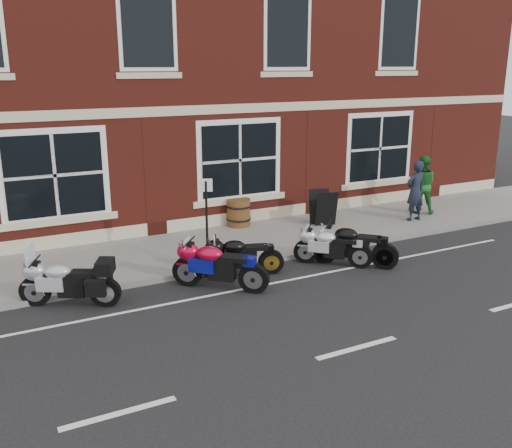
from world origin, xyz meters
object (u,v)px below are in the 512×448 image
object	(u,v)px
moto_sport_silver	(331,245)
pedestrian_right	(422,185)
moto_touring_silver	(67,280)
a_board_sign	(323,208)
moto_sport_red	(218,264)
moto_sport_black	(240,255)
barrel_planter	(239,212)
moto_naked_black	(353,244)
pedestrian_left	(415,191)
parking_sign	(207,217)

from	to	relation	value
moto_sport_silver	pedestrian_right	world-z (taller)	pedestrian_right
moto_touring_silver	moto_sport_silver	size ratio (longest dim) A/B	1.27
a_board_sign	moto_sport_red	bearing A→B (deg)	-132.77
moto_sport_black	barrel_planter	size ratio (longest dim) A/B	2.36
moto_sport_black	a_board_sign	world-z (taller)	a_board_sign
moto_sport_silver	moto_naked_black	distance (m)	0.50
moto_sport_black	pedestrian_left	xyz separation A→B (m)	(6.43, 1.47, 0.52)
moto_sport_black	pedestrian_left	size ratio (longest dim) A/B	1.03
moto_sport_silver	barrel_planter	distance (m)	3.75
moto_sport_silver	moto_naked_black	bearing A→B (deg)	-76.13
barrel_planter	moto_naked_black	bearing A→B (deg)	-75.07
moto_sport_black	parking_sign	size ratio (longest dim) A/B	0.90
moto_touring_silver	parking_sign	xyz separation A→B (m)	(3.18, 0.52, 0.76)
barrel_planter	parking_sign	bearing A→B (deg)	-127.65
moto_touring_silver	moto_sport_silver	xyz separation A→B (m)	(5.92, -0.43, -0.05)
pedestrian_left	parking_sign	bearing A→B (deg)	4.56
moto_sport_red	moto_touring_silver	bearing A→B (deg)	122.83
pedestrian_right	parking_sign	distance (m)	7.88
moto_touring_silver	moto_naked_black	bearing A→B (deg)	-67.19
pedestrian_left	a_board_sign	size ratio (longest dim) A/B	1.75
moto_naked_black	parking_sign	xyz separation A→B (m)	(-3.18, 1.20, 0.77)
moto_sport_black	moto_naked_black	distance (m)	2.71
moto_touring_silver	a_board_sign	world-z (taller)	moto_touring_silver
moto_sport_red	moto_naked_black	size ratio (longest dim) A/B	1.03
pedestrian_left	moto_sport_red	bearing A→B (deg)	12.68
pedestrian_right	parking_sign	xyz separation A→B (m)	(-7.74, -1.45, 0.28)
moto_touring_silver	pedestrian_right	bearing A→B (deg)	-50.85
moto_touring_silver	barrel_planter	world-z (taller)	moto_touring_silver
moto_naked_black	a_board_sign	distance (m)	3.12
moto_naked_black	moto_sport_black	bearing A→B (deg)	123.36
moto_naked_black	pedestrian_right	world-z (taller)	pedestrian_right
moto_sport_black	parking_sign	world-z (taller)	parking_sign
moto_sport_silver	moto_sport_black	bearing A→B (deg)	124.40
moto_touring_silver	pedestrian_right	xyz separation A→B (m)	(10.92, 1.97, 0.48)
moto_touring_silver	parking_sign	world-z (taller)	parking_sign
pedestrian_right	parking_sign	world-z (taller)	parking_sign
moto_naked_black	moto_touring_silver	bearing A→B (deg)	130.48
moto_touring_silver	parking_sign	bearing A→B (deg)	-51.79
moto_sport_black	pedestrian_left	bearing A→B (deg)	-58.32
a_board_sign	parking_sign	xyz separation A→B (m)	(-4.29, -1.71, 0.67)
moto_touring_silver	barrel_planter	size ratio (longest dim) A/B	2.32
moto_naked_black	barrel_planter	xyz separation A→B (m)	(-1.05, 3.95, -0.02)
a_board_sign	pedestrian_right	bearing A→B (deg)	11.17
moto_sport_red	barrel_planter	distance (m)	4.49
moto_sport_red	moto_sport_silver	bearing A→B (deg)	-43.68
pedestrian_right	a_board_sign	bearing A→B (deg)	32.31
moto_sport_black	parking_sign	bearing A→B (deg)	61.71
moto_sport_silver	pedestrian_right	distance (m)	5.57
moto_sport_red	pedestrian_right	xyz separation A→B (m)	(7.95, 2.54, 0.46)
moto_sport_silver	parking_sign	bearing A→B (deg)	114.80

